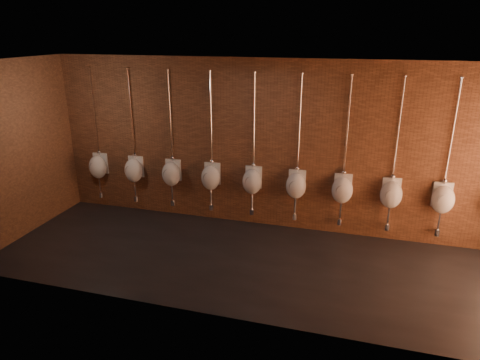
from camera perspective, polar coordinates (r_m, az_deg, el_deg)
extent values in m
plane|color=black|center=(7.29, 0.67, -10.73)|extent=(8.50, 8.50, 0.00)
cube|color=black|center=(6.32, 0.79, 15.22)|extent=(8.50, 3.00, 0.04)
cube|color=brown|center=(8.03, 3.52, 4.52)|extent=(8.50, 0.04, 3.20)
cube|color=brown|center=(5.29, -3.51, -3.60)|extent=(8.50, 0.04, 3.20)
cube|color=brown|center=(8.71, -27.44, 3.53)|extent=(0.04, 3.00, 3.20)
ellipsoid|color=white|center=(9.49, -18.43, 1.65)|extent=(0.40, 0.36, 0.50)
cube|color=white|center=(9.58, -18.05, 2.16)|extent=(0.32, 0.06, 0.45)
cylinder|color=#A3A3A3|center=(9.39, -18.86, 1.59)|extent=(0.22, 0.04, 0.22)
cylinder|color=white|center=(9.31, -18.82, 8.52)|extent=(0.03, 0.03, 1.78)
sphere|color=white|center=(9.48, -18.32, 3.60)|extent=(0.09, 0.09, 0.09)
cylinder|color=white|center=(9.20, -19.44, 13.95)|extent=(0.06, 0.06, 0.01)
cylinder|color=white|center=(9.61, -18.19, -0.48)|extent=(0.04, 0.04, 0.37)
cylinder|color=white|center=(9.69, -18.04, -1.85)|extent=(0.09, 0.09, 0.12)
cylinder|color=white|center=(9.76, -17.78, -1.68)|extent=(0.04, 0.16, 0.04)
ellipsoid|color=white|center=(9.06, -14.01, 1.25)|extent=(0.40, 0.36, 0.50)
cube|color=white|center=(9.15, -13.65, 1.78)|extent=(0.32, 0.06, 0.45)
cylinder|color=#A3A3A3|center=(8.95, -14.41, 1.18)|extent=(0.22, 0.04, 0.22)
cylinder|color=white|center=(8.87, -14.28, 8.45)|extent=(0.03, 0.03, 1.78)
sphere|color=white|center=(9.05, -13.87, 3.29)|extent=(0.09, 0.09, 0.09)
cylinder|color=white|center=(8.75, -14.77, 14.17)|extent=(0.06, 0.06, 0.01)
cylinder|color=white|center=(9.18, -13.82, -0.98)|extent=(0.04, 0.04, 0.37)
cylinder|color=white|center=(9.27, -13.69, -2.41)|extent=(0.09, 0.09, 0.12)
cylinder|color=white|center=(9.33, -13.45, -2.23)|extent=(0.04, 0.16, 0.04)
ellipsoid|color=white|center=(8.69, -9.17, 0.80)|extent=(0.40, 0.36, 0.50)
cube|color=white|center=(8.78, -8.85, 1.36)|extent=(0.32, 0.06, 0.45)
cylinder|color=#A3A3A3|center=(8.57, -9.53, 0.73)|extent=(0.22, 0.04, 0.22)
cylinder|color=white|center=(8.49, -9.29, 8.32)|extent=(0.03, 0.03, 1.78)
sphere|color=white|center=(8.67, -9.02, 2.93)|extent=(0.09, 0.09, 0.09)
cylinder|color=white|center=(8.36, -9.63, 14.30)|extent=(0.06, 0.06, 0.01)
cylinder|color=white|center=(8.81, -9.04, -1.52)|extent=(0.04, 0.04, 0.37)
cylinder|color=white|center=(8.90, -8.96, -3.00)|extent=(0.09, 0.09, 0.12)
cylinder|color=white|center=(8.97, -8.74, -2.80)|extent=(0.04, 0.16, 0.04)
ellipsoid|color=white|center=(8.38, -3.94, 0.31)|extent=(0.40, 0.36, 0.50)
cube|color=white|center=(8.47, -3.67, 0.89)|extent=(0.32, 0.06, 0.45)
cylinder|color=#A3A3A3|center=(8.26, -4.24, 0.23)|extent=(0.22, 0.04, 0.22)
cylinder|color=white|center=(8.17, -3.88, 8.10)|extent=(0.03, 0.03, 1.78)
sphere|color=white|center=(8.37, -3.78, 2.51)|extent=(0.09, 0.09, 0.09)
cylinder|color=white|center=(8.05, -4.03, 14.32)|extent=(0.06, 0.06, 0.01)
cylinder|color=white|center=(8.51, -3.88, -2.08)|extent=(0.04, 0.04, 0.37)
cylinder|color=white|center=(8.60, -3.85, -3.61)|extent=(0.09, 0.09, 0.12)
cylinder|color=white|center=(8.67, -3.67, -3.40)|extent=(0.04, 0.16, 0.04)
ellipsoid|color=white|center=(8.15, 1.63, -0.22)|extent=(0.40, 0.36, 0.50)
cube|color=white|center=(8.25, 1.85, 0.39)|extent=(0.32, 0.06, 0.45)
cylinder|color=#A3A3A3|center=(8.02, 1.41, -0.31)|extent=(0.22, 0.04, 0.22)
cylinder|color=white|center=(7.94, 1.90, 7.79)|extent=(0.03, 0.03, 1.78)
sphere|color=white|center=(8.14, 1.81, 2.05)|extent=(0.09, 0.09, 0.09)
cylinder|color=white|center=(7.80, 1.97, 14.19)|extent=(0.06, 0.06, 0.01)
cylinder|color=white|center=(8.28, 1.61, -2.67)|extent=(0.04, 0.04, 0.37)
cylinder|color=white|center=(8.38, 1.59, -4.23)|extent=(0.09, 0.09, 0.12)
cylinder|color=white|center=(8.45, 1.73, -4.01)|extent=(0.04, 0.16, 0.04)
ellipsoid|color=white|center=(8.00, 7.47, -0.77)|extent=(0.40, 0.36, 0.50)
cube|color=white|center=(8.10, 7.62, -0.14)|extent=(0.32, 0.06, 0.45)
cylinder|color=#A3A3A3|center=(7.87, 7.34, -0.87)|extent=(0.22, 0.04, 0.22)
cylinder|color=white|center=(7.78, 7.95, 7.38)|extent=(0.03, 0.03, 1.78)
sphere|color=white|center=(7.99, 7.67, 1.54)|extent=(0.09, 0.09, 0.09)
cylinder|color=white|center=(7.65, 8.27, 13.90)|extent=(0.06, 0.06, 0.01)
cylinder|color=white|center=(8.14, 7.35, -3.25)|extent=(0.04, 0.04, 0.37)
cylinder|color=white|center=(8.23, 7.28, -4.83)|extent=(0.09, 0.09, 0.12)
cylinder|color=white|center=(8.31, 7.37, -4.61)|extent=(0.04, 0.16, 0.04)
ellipsoid|color=white|center=(7.94, 13.47, -1.33)|extent=(0.40, 0.36, 0.50)
cube|color=white|center=(8.04, 13.54, -0.69)|extent=(0.32, 0.06, 0.45)
cylinder|color=#A3A3A3|center=(7.81, 13.44, -1.44)|extent=(0.22, 0.04, 0.22)
cylinder|color=white|center=(7.72, 14.17, 6.87)|extent=(0.03, 0.03, 1.78)
sphere|color=white|center=(7.92, 13.68, 1.00)|extent=(0.09, 0.09, 0.09)
cylinder|color=white|center=(7.58, 14.74, 13.43)|extent=(0.06, 0.06, 0.01)
cylinder|color=white|center=(8.07, 13.26, -3.82)|extent=(0.04, 0.04, 0.37)
cylinder|color=white|center=(8.17, 13.13, -5.41)|extent=(0.09, 0.09, 0.12)
cylinder|color=white|center=(8.25, 13.16, -5.17)|extent=(0.04, 0.16, 0.04)
ellipsoid|color=white|center=(7.96, 19.50, -1.87)|extent=(0.40, 0.36, 0.50)
cube|color=white|center=(8.06, 19.49, -1.23)|extent=(0.32, 0.06, 0.45)
cylinder|color=#A3A3A3|center=(7.83, 19.56, -1.99)|extent=(0.22, 0.04, 0.22)
cylinder|color=white|center=(7.74, 20.40, 6.28)|extent=(0.03, 0.03, 1.78)
sphere|color=white|center=(7.95, 19.71, 0.45)|extent=(0.09, 0.09, 0.09)
cylinder|color=white|center=(7.61, 21.20, 12.80)|extent=(0.06, 0.06, 0.01)
cylinder|color=white|center=(8.10, 19.20, -4.35)|extent=(0.04, 0.04, 0.37)
cylinder|color=white|center=(8.20, 19.01, -5.92)|extent=(0.09, 0.09, 0.12)
cylinder|color=white|center=(8.27, 18.99, -5.69)|extent=(0.04, 0.16, 0.04)
ellipsoid|color=white|center=(8.07, 25.42, -2.38)|extent=(0.40, 0.36, 0.50)
cube|color=white|center=(8.17, 25.35, -1.74)|extent=(0.32, 0.06, 0.45)
cylinder|color=#A3A3A3|center=(7.95, 25.59, -2.51)|extent=(0.22, 0.04, 0.22)
cylinder|color=white|center=(7.86, 26.51, 5.63)|extent=(0.03, 0.03, 1.78)
sphere|color=white|center=(8.06, 25.64, -0.10)|extent=(0.09, 0.09, 0.09)
cylinder|color=white|center=(7.73, 27.52, 12.02)|extent=(0.06, 0.06, 0.01)
cylinder|color=white|center=(8.21, 25.05, -4.82)|extent=(0.04, 0.04, 0.37)
cylinder|color=white|center=(8.31, 24.80, -6.37)|extent=(0.09, 0.09, 0.12)
cylinder|color=white|center=(8.38, 24.73, -6.13)|extent=(0.04, 0.16, 0.04)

